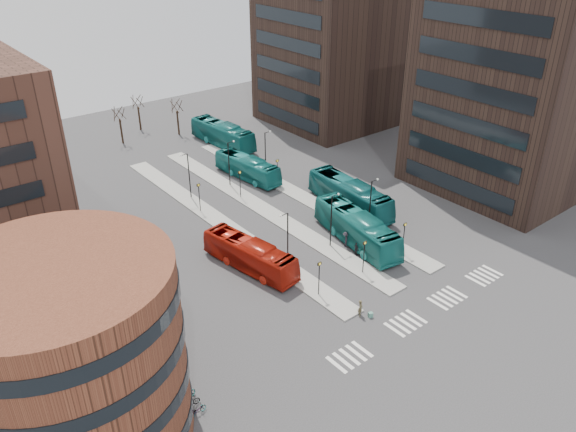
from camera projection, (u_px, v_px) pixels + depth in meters
ground at (449, 342)px, 48.24m from camera, size 160.00×160.00×0.00m
island_left at (221, 223)px, 66.61m from camera, size 2.50×45.00×0.15m
island_mid at (262, 208)px, 69.90m from camera, size 2.50×45.00×0.15m
island_right at (299, 195)px, 73.20m from camera, size 2.50×45.00×0.15m
suitcase at (370, 315)px, 51.05m from camera, size 0.48×0.43×0.50m
red_bus at (250, 255)px, 57.49m from camera, size 4.61×11.80×3.21m
teal_bus_a at (357, 228)px, 61.98m from camera, size 5.19×13.33×3.62m
teal_bus_b at (247, 168)px, 77.25m from camera, size 3.73×11.43×3.13m
teal_bus_c at (350, 195)px, 69.16m from camera, size 4.05×13.38×3.67m
teal_bus_d at (223, 134)px, 88.13m from camera, size 4.01×13.29×3.65m
traveller at (360, 308)px, 50.99m from camera, size 0.74×0.70×1.69m
commuter_a at (262, 268)px, 56.62m from camera, size 1.10×1.00×1.86m
commuter_b at (356, 249)px, 60.10m from camera, size 0.60×0.95×1.51m
commuter_c at (346, 239)px, 61.50m from camera, size 1.32×1.33×1.85m
bicycle_near at (197, 411)px, 41.03m from camera, size 1.65×0.79×0.83m
bicycle_mid at (190, 402)px, 41.69m from camera, size 1.58×0.61×0.93m
bicycle_far at (186, 397)px, 42.10m from camera, size 2.01×1.23×1.00m
crosswalk_stripes at (425, 311)px, 51.94m from camera, size 22.35×2.40×0.01m
round_building at (69, 359)px, 36.41m from camera, size 15.16×15.16×14.00m
tower_near at (520, 73)px, 69.63m from camera, size 20.12×20.00×30.00m
tower_far at (334, 32)px, 92.98m from camera, size 20.12×20.00×30.00m
sign_poles at (295, 213)px, 63.76m from camera, size 12.45×22.12×3.65m
lamp_posts at (275, 187)px, 67.21m from camera, size 14.04×20.24×6.12m
bare_trees at (146, 120)px, 91.44m from camera, size 10.97×8.14×5.90m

